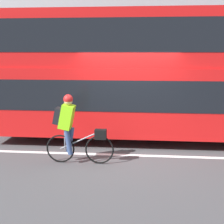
# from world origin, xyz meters

# --- Properties ---
(ground_plane) EXTENTS (80.00, 80.00, 0.00)m
(ground_plane) POSITION_xyz_m (0.00, 0.00, 0.00)
(ground_plane) COLOR #424244
(road_center_line) EXTENTS (50.00, 0.14, 0.01)m
(road_center_line) POSITION_xyz_m (0.00, -0.13, 0.00)
(road_center_line) COLOR silver
(road_center_line) RESTS_ON ground_plane
(sidewalk_curb) EXTENTS (60.00, 1.96, 0.13)m
(sidewalk_curb) POSITION_xyz_m (0.00, 5.32, 0.07)
(sidewalk_curb) COLOR gray
(sidewalk_curb) RESTS_ON ground_plane
(building_facade) EXTENTS (60.00, 0.30, 9.25)m
(building_facade) POSITION_xyz_m (0.00, 6.45, 4.62)
(building_facade) COLOR #9E9EA3
(building_facade) RESTS_ON ground_plane
(bus) EXTENTS (9.07, 2.53, 3.56)m
(bus) POSITION_xyz_m (0.78, 1.49, 1.98)
(bus) COLOR black
(bus) RESTS_ON ground_plane
(cyclist_on_bike) EXTENTS (1.55, 0.32, 1.58)m
(cyclist_on_bike) POSITION_xyz_m (-1.22, -0.77, 0.86)
(cyclist_on_bike) COLOR black
(cyclist_on_bike) RESTS_ON ground_plane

